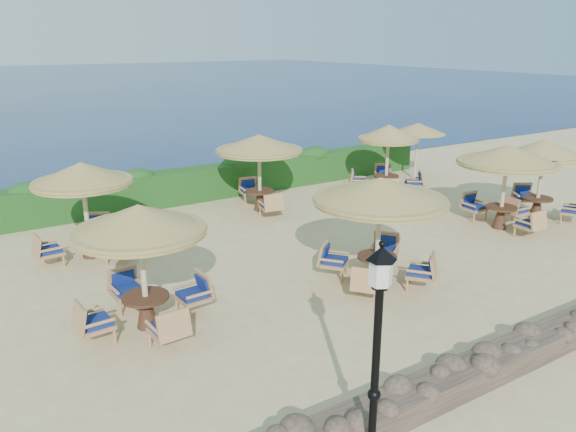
{
  "coord_description": "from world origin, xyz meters",
  "views": [
    {
      "loc": [
        -9.19,
        -11.6,
        5.72
      ],
      "look_at": [
        -1.72,
        0.22,
        1.3
      ],
      "focal_mm": 35.0,
      "sensor_mm": 36.0,
      "label": 1
    }
  ],
  "objects_px": {
    "cafe_set_5": "(388,151)",
    "cafe_set_0": "(141,246)",
    "lamp_post": "(375,372)",
    "cafe_set_4": "(259,152)",
    "cafe_set_2": "(507,165)",
    "extra_parasol": "(418,129)",
    "cafe_set_6": "(542,165)",
    "cafe_set_3": "(84,191)",
    "cafe_set_1": "(380,208)"
  },
  "relations": [
    {
      "from": "cafe_set_0",
      "to": "cafe_set_4",
      "type": "relative_size",
      "value": 0.96
    },
    {
      "from": "extra_parasol",
      "to": "cafe_set_2",
      "type": "xyz_separation_m",
      "value": [
        -2.34,
        -6.14,
        -0.12
      ]
    },
    {
      "from": "cafe_set_1",
      "to": "cafe_set_6",
      "type": "height_order",
      "value": "same"
    },
    {
      "from": "lamp_post",
      "to": "cafe_set_2",
      "type": "xyz_separation_m",
      "value": [
        10.26,
        5.86,
        0.5
      ]
    },
    {
      "from": "cafe_set_3",
      "to": "cafe_set_6",
      "type": "distance_m",
      "value": 14.14
    },
    {
      "from": "cafe_set_2",
      "to": "cafe_set_4",
      "type": "relative_size",
      "value": 1.02
    },
    {
      "from": "lamp_post",
      "to": "cafe_set_4",
      "type": "bearing_deg",
      "value": 67.45
    },
    {
      "from": "cafe_set_4",
      "to": "extra_parasol",
      "type": "bearing_deg",
      "value": 2.73
    },
    {
      "from": "cafe_set_3",
      "to": "cafe_set_0",
      "type": "bearing_deg",
      "value": -89.78
    },
    {
      "from": "cafe_set_0",
      "to": "cafe_set_3",
      "type": "height_order",
      "value": "same"
    },
    {
      "from": "cafe_set_1",
      "to": "cafe_set_3",
      "type": "distance_m",
      "value": 7.78
    },
    {
      "from": "lamp_post",
      "to": "cafe_set_1",
      "type": "height_order",
      "value": "lamp_post"
    },
    {
      "from": "extra_parasol",
      "to": "cafe_set_6",
      "type": "bearing_deg",
      "value": -94.2
    },
    {
      "from": "lamp_post",
      "to": "extra_parasol",
      "type": "height_order",
      "value": "lamp_post"
    },
    {
      "from": "cafe_set_4",
      "to": "cafe_set_6",
      "type": "bearing_deg",
      "value": -38.08
    },
    {
      "from": "lamp_post",
      "to": "cafe_set_4",
      "type": "height_order",
      "value": "lamp_post"
    },
    {
      "from": "cafe_set_4",
      "to": "lamp_post",
      "type": "bearing_deg",
      "value": -112.55
    },
    {
      "from": "lamp_post",
      "to": "cafe_set_4",
      "type": "distance_m",
      "value": 12.6
    },
    {
      "from": "cafe_set_4",
      "to": "cafe_set_6",
      "type": "xyz_separation_m",
      "value": [
        7.32,
        -5.74,
        -0.22
      ]
    },
    {
      "from": "lamp_post",
      "to": "cafe_set_0",
      "type": "distance_m",
      "value": 5.74
    },
    {
      "from": "cafe_set_4",
      "to": "cafe_set_6",
      "type": "distance_m",
      "value": 9.31
    },
    {
      "from": "cafe_set_6",
      "to": "cafe_set_3",
      "type": "bearing_deg",
      "value": 162.05
    },
    {
      "from": "extra_parasol",
      "to": "cafe_set_5",
      "type": "relative_size",
      "value": 0.9
    },
    {
      "from": "cafe_set_3",
      "to": "cafe_set_1",
      "type": "bearing_deg",
      "value": -44.96
    },
    {
      "from": "cafe_set_3",
      "to": "lamp_post",
      "type": "bearing_deg",
      "value": -82.77
    },
    {
      "from": "cafe_set_5",
      "to": "cafe_set_6",
      "type": "height_order",
      "value": "same"
    },
    {
      "from": "extra_parasol",
      "to": "cafe_set_1",
      "type": "height_order",
      "value": "cafe_set_1"
    },
    {
      "from": "cafe_set_1",
      "to": "extra_parasol",
      "type": "bearing_deg",
      "value": 40.79
    },
    {
      "from": "cafe_set_2",
      "to": "cafe_set_4",
      "type": "distance_m",
      "value": 7.93
    },
    {
      "from": "lamp_post",
      "to": "cafe_set_1",
      "type": "bearing_deg",
      "value": 48.52
    },
    {
      "from": "cafe_set_3",
      "to": "cafe_set_4",
      "type": "xyz_separation_m",
      "value": [
        6.13,
        1.38,
        0.17
      ]
    },
    {
      "from": "cafe_set_0",
      "to": "cafe_set_6",
      "type": "bearing_deg",
      "value": 1.3
    },
    {
      "from": "extra_parasol",
      "to": "cafe_set_4",
      "type": "relative_size",
      "value": 0.81
    },
    {
      "from": "cafe_set_4",
      "to": "cafe_set_6",
      "type": "relative_size",
      "value": 1.07
    },
    {
      "from": "cafe_set_2",
      "to": "cafe_set_6",
      "type": "xyz_separation_m",
      "value": [
        1.89,
        0.03,
        -0.23
      ]
    },
    {
      "from": "cafe_set_5",
      "to": "cafe_set_6",
      "type": "xyz_separation_m",
      "value": [
        2.09,
        -5.09,
        0.15
      ]
    },
    {
      "from": "cafe_set_1",
      "to": "cafe_set_2",
      "type": "xyz_separation_m",
      "value": [
        6.06,
        1.11,
        0.13
      ]
    },
    {
      "from": "cafe_set_6",
      "to": "cafe_set_2",
      "type": "bearing_deg",
      "value": -179.02
    },
    {
      "from": "cafe_set_5",
      "to": "cafe_set_1",
      "type": "bearing_deg",
      "value": -133.25
    },
    {
      "from": "extra_parasol",
      "to": "cafe_set_0",
      "type": "xyz_separation_m",
      "value": [
        -13.88,
        -6.41,
        -0.38
      ]
    },
    {
      "from": "extra_parasol",
      "to": "cafe_set_2",
      "type": "bearing_deg",
      "value": -110.83
    },
    {
      "from": "cafe_set_1",
      "to": "cafe_set_3",
      "type": "relative_size",
      "value": 1.16
    },
    {
      "from": "cafe_set_5",
      "to": "cafe_set_3",
      "type": "bearing_deg",
      "value": -176.3
    },
    {
      "from": "cafe_set_2",
      "to": "cafe_set_4",
      "type": "height_order",
      "value": "same"
    },
    {
      "from": "extra_parasol",
      "to": "cafe_set_0",
      "type": "distance_m",
      "value": 15.3
    },
    {
      "from": "cafe_set_5",
      "to": "cafe_set_6",
      "type": "bearing_deg",
      "value": -67.68
    },
    {
      "from": "lamp_post",
      "to": "cafe_set_5",
      "type": "relative_size",
      "value": 1.24
    },
    {
      "from": "extra_parasol",
      "to": "lamp_post",
      "type": "bearing_deg",
      "value": -136.4
    },
    {
      "from": "lamp_post",
      "to": "cafe_set_4",
      "type": "xyz_separation_m",
      "value": [
        4.83,
        11.63,
        0.49
      ]
    },
    {
      "from": "cafe_set_5",
      "to": "cafe_set_0",
      "type": "bearing_deg",
      "value": -154.56
    }
  ]
}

